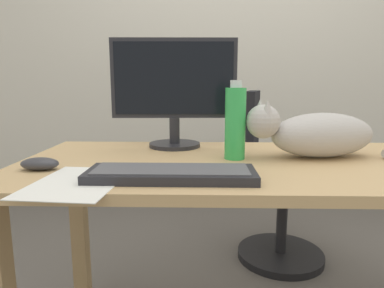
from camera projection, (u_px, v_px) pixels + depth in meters
The scene contains 9 objects.
back_wall at pixel (233, 41), 2.52m from camera, with size 6.00×0.04×2.60m, color beige.
desk at pixel (273, 190), 1.11m from camera, with size 1.64×0.70×0.74m.
office_chair at pixel (274, 188), 1.89m from camera, with size 0.49×0.48×0.95m.
monitor at pixel (174, 89), 1.30m from camera, with size 0.48×0.20×0.41m.
keyboard at pixel (171, 174), 0.89m from camera, with size 0.44×0.15×0.03m.
cat at pixel (316, 133), 1.14m from camera, with size 0.60×0.25×0.20m.
computer_mouse at pixel (40, 164), 0.98m from camera, with size 0.11×0.06×0.04m, color #333338.
paper_sheet at pixel (77, 182), 0.85m from camera, with size 0.21×0.30×0.00m, color white.
water_bottle at pixel (235, 123), 1.10m from camera, with size 0.07×0.07×0.26m.
Camera 1 is at (-0.24, -1.08, 0.99)m, focal length 31.71 mm.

